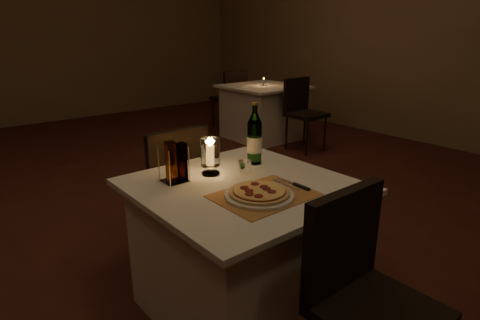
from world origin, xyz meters
TOP-DOWN VIEW (x-y plane):
  - floor at (0.00, 0.00)m, footprint 8.00×10.00m
  - wall_back at (0.00, 5.01)m, footprint 8.00×0.02m
  - wall_right at (4.01, 0.00)m, footprint 0.02×10.00m
  - main_table at (-0.11, -0.69)m, footprint 1.00×1.00m
  - chair_near at (-0.11, -1.41)m, footprint 0.42×0.42m
  - chair_far at (-0.11, 0.02)m, footprint 0.42×0.42m
  - placemat at (-0.13, -0.87)m, footprint 0.45×0.34m
  - plate at (-0.16, -0.87)m, footprint 0.32×0.32m
  - pizza at (-0.16, -0.87)m, footprint 0.28×0.28m
  - fork at (0.03, -0.84)m, footprint 0.02×0.18m
  - knife at (0.07, -0.90)m, footprint 0.02×0.22m
  - tumbler at (-0.01, -0.59)m, footprint 0.07×0.07m
  - water_bottle at (0.15, -0.49)m, footprint 0.08×0.08m
  - hurricane_candle at (-0.15, -0.48)m, footprint 0.10×0.10m
  - cruet_caddy at (-0.36, -0.46)m, footprint 0.12×0.12m
  - neighbor_table_right at (2.47, 1.96)m, footprint 1.00×1.00m
  - neighbor_chair_ra at (2.47, 1.24)m, footprint 0.42×0.42m
  - neighbor_chair_rb at (2.47, 2.67)m, footprint 0.42×0.42m
  - neighbor_candle_right at (2.47, 1.96)m, footprint 0.03×0.03m

SIDE VIEW (x-z plane):
  - floor at x=0.00m, z-range -0.02..0.00m
  - main_table at x=-0.11m, z-range 0.00..0.74m
  - neighbor_table_right at x=2.47m, z-range 0.00..0.74m
  - chair_near at x=-0.11m, z-range 0.10..1.00m
  - chair_far at x=-0.11m, z-range 0.10..1.00m
  - neighbor_chair_ra at x=2.47m, z-range 0.10..1.00m
  - neighbor_chair_rb at x=2.47m, z-range 0.10..1.00m
  - placemat at x=-0.13m, z-range 0.74..0.74m
  - fork at x=0.03m, z-range 0.74..0.75m
  - knife at x=0.07m, z-range 0.74..0.76m
  - plate at x=-0.16m, z-range 0.74..0.76m
  - pizza at x=-0.16m, z-range 0.76..0.78m
  - tumbler at x=-0.01m, z-range 0.74..0.81m
  - neighbor_candle_right at x=2.47m, z-range 0.73..0.84m
  - cruet_caddy at x=-0.36m, z-range 0.73..0.94m
  - hurricane_candle at x=-0.15m, z-range 0.76..0.95m
  - water_bottle at x=0.15m, z-range 0.71..1.06m
  - wall_back at x=0.00m, z-range 0.00..3.00m
  - wall_right at x=4.01m, z-range 0.00..3.00m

